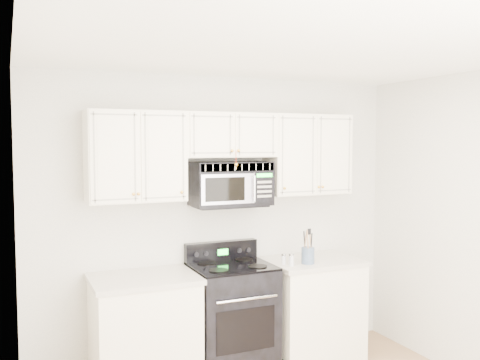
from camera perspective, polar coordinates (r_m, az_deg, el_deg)
room at (r=3.41m, az=8.90°, el=-8.05°), size 3.51×3.51×2.61m
base_cabinet_left at (r=4.64m, az=-10.18°, el=-16.00°), size 0.86×0.65×0.92m
base_cabinet_right at (r=5.22m, az=7.67°, el=-13.66°), size 0.86×0.65×0.92m
range at (r=4.87m, az=-0.89°, el=-14.23°), size 0.69×0.63×1.10m
upper_cabinets at (r=4.75m, az=-1.38°, el=3.11°), size 2.44×0.37×0.75m
microwave at (r=4.76m, az=-1.00°, el=-0.38°), size 0.70×0.40×0.39m
utensil_crock at (r=4.89m, az=7.25°, el=-7.91°), size 0.12×0.12×0.31m
shaker_salt at (r=4.84m, az=4.68°, el=-8.41°), size 0.04×0.04×0.10m
shaker_pepper at (r=4.79m, az=5.50°, el=-8.46°), size 0.05×0.05×0.11m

